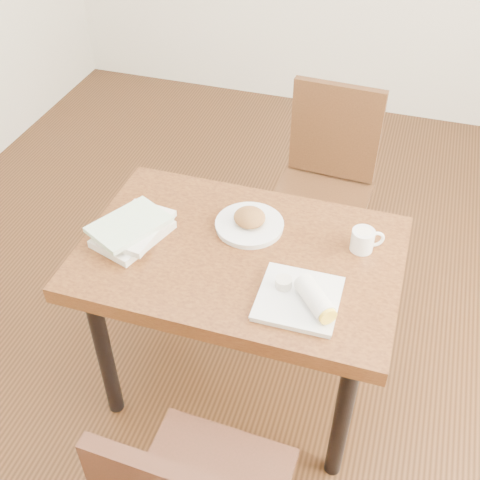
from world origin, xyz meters
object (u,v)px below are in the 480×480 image
(coffee_mug, at_px, (364,240))
(book_stack, at_px, (133,229))
(plate_scone, at_px, (250,222))
(table, at_px, (240,271))
(plate_burrito, at_px, (303,298))
(chair_far, at_px, (325,178))

(coffee_mug, xyz_separation_m, book_stack, (-0.77, -0.18, -0.01))
(plate_scone, height_order, book_stack, plate_scone)
(table, height_order, plate_burrito, plate_burrito)
(plate_scone, distance_m, book_stack, 0.41)
(coffee_mug, bearing_deg, plate_scone, -178.96)
(table, bearing_deg, coffee_mug, 19.09)
(plate_burrito, relative_size, book_stack, 0.83)
(plate_scone, xyz_separation_m, coffee_mug, (0.40, 0.01, 0.02))
(chair_far, height_order, book_stack, chair_far)
(table, bearing_deg, book_stack, -173.82)
(chair_far, relative_size, coffee_mug, 8.53)
(plate_scone, bearing_deg, table, -87.57)
(table, distance_m, book_stack, 0.40)
(plate_burrito, height_order, book_stack, plate_burrito)
(chair_far, bearing_deg, table, -100.89)
(chair_far, bearing_deg, plate_burrito, -83.78)
(plate_burrito, distance_m, book_stack, 0.65)
(chair_far, bearing_deg, plate_scone, -103.38)
(chair_far, relative_size, book_stack, 3.10)
(plate_scone, bearing_deg, book_stack, -155.28)
(book_stack, bearing_deg, plate_scone, 24.72)
(coffee_mug, bearing_deg, chair_far, 110.05)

